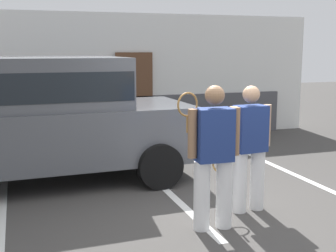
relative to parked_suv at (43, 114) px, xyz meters
name	(u,v)px	position (x,y,z in m)	size (l,w,h in m)	color
ground_plane	(223,219)	(2.07, -2.41, -1.15)	(40.00, 40.00, 0.00)	#423F3D
parking_stripe_0	(2,204)	(-0.67, -0.91, -1.14)	(0.12, 4.40, 0.01)	silver
parking_stripe_1	(164,188)	(1.74, -0.91, -1.14)	(0.12, 4.40, 0.01)	silver
parking_stripe_2	(294,174)	(4.16, -0.91, -1.14)	(0.12, 4.40, 0.01)	silver
house_frontage	(123,81)	(2.07, 3.22, 0.27)	(9.92, 0.40, 3.02)	white
parked_suv	(43,114)	(0.00, 0.00, 0.00)	(4.65, 2.27, 2.05)	#4C4F54
tennis_player_man	(213,155)	(1.81, -2.66, -0.22)	(0.79, 0.30, 1.76)	white
tennis_player_woman	(249,147)	(2.52, -2.24, -0.26)	(0.90, 0.30, 1.71)	white
potted_plant_by_porch	(234,124)	(4.41, 1.91, -0.71)	(0.60, 0.60, 0.79)	brown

